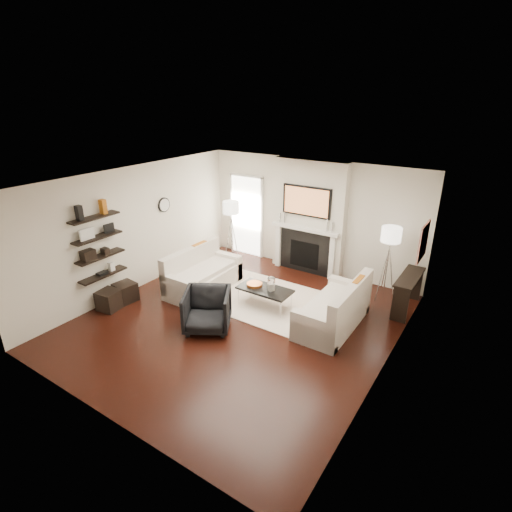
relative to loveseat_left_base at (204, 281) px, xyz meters
The scene contains 71 objects.
room_envelope 1.95m from the loveseat_left_base, 24.78° to the right, with size 6.00×6.00×6.00m.
chimney_breast 2.87m from the loveseat_left_base, 57.07° to the left, with size 1.80×0.25×2.70m, color silver.
fireplace_surround 2.54m from the loveseat_left_base, 55.40° to the left, with size 1.30×0.02×1.04m, color black.
firebox 2.53m from the loveseat_left_base, 55.34° to the left, with size 0.75×0.02×0.65m, color black.
mantel_pilaster_l 2.20m from the loveseat_left_base, 70.79° to the left, with size 0.12×0.08×1.10m, color white.
mantel_pilaster_r 2.99m from the loveseat_left_base, 43.56° to the left, with size 0.12×0.08×1.10m, color white.
mantel_shelf 2.65m from the loveseat_left_base, 54.75° to the left, with size 1.70×0.18×0.07m, color white.
tv_body 2.96m from the loveseat_left_base, 55.08° to the left, with size 1.20×0.06×0.70m, color black.
tv_screen 2.93m from the loveseat_left_base, 54.65° to the left, with size 1.10×0.01×0.62m, color #BF723F.
candlestick_l_tall 2.48m from the loveseat_left_base, 66.56° to the left, with size 0.04×0.04×0.30m, color silver.
candlestick_l_short 2.42m from the loveseat_left_base, 69.71° to the left, with size 0.04×0.04×0.24m, color silver.
candlestick_r_tall 3.05m from the loveseat_left_base, 45.78° to the left, with size 0.04×0.04×0.30m, color silver.
candlestick_r_short 3.12m from the loveseat_left_base, 43.96° to the left, with size 0.04×0.04×0.24m, color silver.
hallway_panel 2.50m from the loveseat_left_base, 100.18° to the left, with size 0.90×0.02×2.10m, color white.
door_trim_l 2.61m from the loveseat_left_base, 111.31° to the left, with size 0.06×0.06×2.16m, color white.
door_trim_r 2.45m from the loveseat_left_base, 88.42° to the left, with size 0.06×0.06×2.16m, color white.
door_trim_top 3.02m from the loveseat_left_base, 100.27° to the left, with size 1.02×0.06×0.06m, color white.
rug 1.44m from the loveseat_left_base, 13.84° to the left, with size 2.60×2.00×0.01m, color beige.
loveseat_left_base is the anchor object (origin of this frame).
loveseat_left_back 0.46m from the loveseat_left_base, behind, with size 0.18×1.80×0.80m, color beige.
loveseat_left_arm_n 0.81m from the loveseat_left_base, 90.00° to the right, with size 0.85×0.18×0.60m, color beige.
loveseat_left_arm_s 0.81m from the loveseat_left_base, 90.00° to the left, with size 0.85×0.18×0.60m, color beige.
loveseat_left_cushion 0.26m from the loveseat_left_base, ahead, with size 0.63×1.44×0.10m, color beige.
pillow_left_orange 0.69m from the loveseat_left_base, 138.15° to the left, with size 0.10×0.42×0.42m, color #AC5E15.
pillow_left_charcoal 0.68m from the loveseat_left_base, 138.15° to the right, with size 0.10×0.40×0.40m, color black.
loveseat_right_base 3.00m from the loveseat_left_base, ahead, with size 0.85×1.80×0.42m, color beige.
loveseat_right_back 3.35m from the loveseat_left_base, ahead, with size 0.18×1.80×0.80m, color beige.
loveseat_right_arm_n 3.06m from the loveseat_left_base, 11.80° to the right, with size 0.85×0.18×0.60m, color beige.
loveseat_right_arm_s 3.15m from the loveseat_left_base, 18.41° to the left, with size 0.85×0.18×0.60m, color beige.
loveseat_right_cushion 2.96m from the loveseat_left_base, ahead, with size 0.63×1.44×0.10m, color beige.
pillow_right_orange 3.40m from the loveseat_left_base, ahead, with size 0.10×0.42×0.42m, color #AC5E15.
pillow_right_charcoal 3.37m from the loveseat_left_base, ahead, with size 0.10×0.40×0.40m, color black.
coffee_table 1.57m from the loveseat_left_base, ahead, with size 1.10×0.55×0.04m, color black.
coffee_leg_nw 1.07m from the loveseat_left_base, ahead, with size 0.02×0.02×0.38m, color silver.
coffee_leg_ne 2.06m from the loveseat_left_base, ahead, with size 0.02×0.02×0.38m, color silver.
coffee_leg_sw 1.10m from the loveseat_left_base, 15.44° to the left, with size 0.02×0.02×0.38m, color silver.
coffee_leg_se 2.08m from the loveseat_left_base, ahead, with size 0.02×0.02×0.38m, color silver.
hurricane_glass 1.75m from the loveseat_left_base, ahead, with size 0.16×0.16×0.27m, color white.
hurricane_candle 1.73m from the loveseat_left_base, ahead, with size 0.10×0.10×0.15m, color white.
copper_bowl 1.33m from the loveseat_left_base, ahead, with size 0.32×0.32×0.05m, color #BF571F.
armchair 1.63m from the loveseat_left_base, 47.27° to the right, with size 0.82×0.76×0.84m, color black.
lamp_left_post 1.72m from the loveseat_left_base, 104.35° to the left, with size 0.02×0.02×1.20m, color silver.
lamp_left_shade 2.09m from the loveseat_left_base, 104.35° to the left, with size 0.40×0.40×0.30m, color white.
lamp_left_leg_a 1.70m from the loveseat_left_base, 100.66° to the left, with size 0.02×0.02×1.25m, color silver.
lamp_left_leg_b 1.83m from the loveseat_left_base, 105.30° to the left, with size 0.02×0.02×1.25m, color silver.
lamp_left_leg_c 1.65m from the loveseat_left_base, 107.10° to the left, with size 0.02×0.02×1.25m, color silver.
lamp_right_post 3.93m from the loveseat_left_base, 26.99° to the left, with size 0.02×0.02×1.20m, color silver.
lamp_right_shade 4.10m from the loveseat_left_base, 26.99° to the left, with size 0.40×0.40×0.30m, color white.
lamp_right_leg_a 4.03m from the loveseat_left_base, 26.28° to the left, with size 0.02×0.02×1.25m, color silver.
lamp_right_leg_b 3.92m from the loveseat_left_base, 28.60° to the left, with size 0.02×0.02×1.25m, color silver.
lamp_right_leg_c 3.84m from the loveseat_left_base, 26.09° to the left, with size 0.02×0.02×1.25m, color silver.
console_top 4.32m from the loveseat_left_base, 21.15° to the left, with size 0.35×1.20×0.04m, color black.
console_leg_n 4.13m from the loveseat_left_base, 14.01° to the left, with size 0.30×0.04×0.71m, color black.
console_leg_s 4.52m from the loveseat_left_base, 27.67° to the left, with size 0.30×0.04×0.71m, color black.
wall_art 4.59m from the loveseat_left_base, 18.44° to the left, with size 0.03×0.70×0.70m, color tan.
shelf_bottom 2.10m from the loveseat_left_base, 125.52° to the right, with size 0.25×1.00×0.04m, color black.
shelf_lower 2.23m from the loveseat_left_base, 125.52° to the right, with size 0.25×1.00×0.04m, color black.
shelf_upper 2.42m from the loveseat_left_base, 125.52° to the right, with size 0.25×1.00×0.04m, color black.
shelf_top 2.65m from the loveseat_left_base, 125.52° to the right, with size 0.25×1.00×0.04m, color black.
decor_magfile_a 2.94m from the loveseat_left_base, 121.30° to the right, with size 0.12×0.10×0.28m, color black.
decor_magfile_b 2.62m from the loveseat_left_base, 129.57° to the right, with size 0.12×0.10×0.28m, color #AC5E15.
decor_frame_a 2.63m from the loveseat_left_base, 122.42° to the right, with size 0.04×0.30×0.22m, color white.
decor_frame_b 2.29m from the loveseat_left_base, 130.81° to the right, with size 0.04×0.22×0.18m, color black.
decor_wine_rack 2.47m from the loveseat_left_base, 121.72° to the right, with size 0.18×0.25×0.20m, color black.
decor_box_small 2.17m from the loveseat_left_base, 127.62° to the right, with size 0.15×0.12×0.12m, color black.
decor_books 2.13m from the loveseat_left_base, 125.15° to the right, with size 0.14×0.20×0.05m, color black.
decor_box_tall 1.97m from the loveseat_left_base, 129.26° to the right, with size 0.10×0.10×0.18m, color white.
clock_rim 1.99m from the loveseat_left_base, 169.59° to the left, with size 0.34×0.34×0.04m, color black.
clock_face 1.97m from the loveseat_left_base, 169.39° to the left, with size 0.29×0.29×0.01m, color white.
ottoman_near 1.67m from the loveseat_left_base, 128.34° to the right, with size 0.40×0.40×0.40m, color black.
ottoman_far 2.01m from the loveseat_left_base, 121.01° to the right, with size 0.40×0.40×0.40m, color black.
Camera 1 is at (3.93, -5.38, 4.10)m, focal length 28.00 mm.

